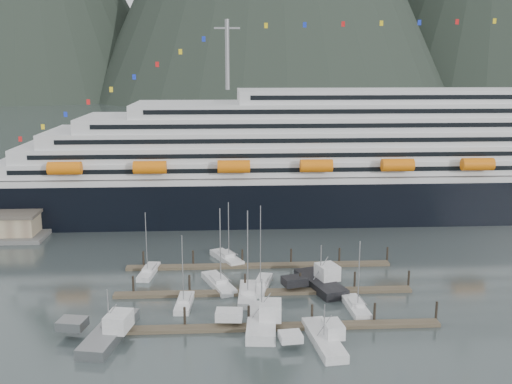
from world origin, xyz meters
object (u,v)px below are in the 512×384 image
sailboat_a (184,303)px  sailboat_f (227,258)px  sailboat_h (356,307)px  trawler_a (108,331)px  sailboat_b (219,284)px  sailboat_e (149,272)px  sailboat_c (248,295)px  sailboat_d (261,285)px  trawler_e (320,282)px  trawler_b (261,320)px  trawler_c (323,338)px  cruise_ship (392,165)px

sailboat_a → sailboat_f: 22.25m
sailboat_h → trawler_a: size_ratio=0.80×
sailboat_b → sailboat_e: sailboat_b is taller
sailboat_c → trawler_a: (-19.52, -13.19, 0.51)m
sailboat_d → trawler_e: sailboat_d is taller
sailboat_c → sailboat_f: sailboat_c is taller
sailboat_b → trawler_e: size_ratio=1.08×
sailboat_a → trawler_a: size_ratio=0.83×
trawler_b → trawler_c: (7.89, -5.60, -0.17)m
sailboat_a → sailboat_d: sailboat_d is taller
trawler_c → sailboat_a: bearing=47.4°
sailboat_a → trawler_c: 23.55m
sailboat_d → sailboat_e: size_ratio=1.24×
sailboat_e → sailboat_h: size_ratio=1.03×
sailboat_b → trawler_a: sailboat_b is taller
cruise_ship → trawler_e: bearing=-117.2°
cruise_ship → trawler_a: cruise_ship is taller
sailboat_b → sailboat_h: 23.42m
sailboat_c → sailboat_f: size_ratio=1.25×
trawler_b → sailboat_h: bearing=-65.3°
sailboat_c → trawler_c: sailboat_c is taller
sailboat_h → sailboat_f: bearing=35.1°
trawler_a → trawler_e: 35.64m
sailboat_c → trawler_a: 23.56m
sailboat_e → trawler_e: 30.15m
sailboat_d → sailboat_e: 20.83m
cruise_ship → sailboat_c: size_ratio=14.06×
sailboat_d → trawler_b: size_ratio=1.17×
trawler_c → trawler_a: bearing=76.3°
sailboat_b → sailboat_f: 13.35m
sailboat_f → trawler_e: bearing=-159.4°
cruise_ship → sailboat_h: 64.09m
sailboat_h → trawler_c: 12.76m
sailboat_e → trawler_c: 38.56m
cruise_ship → sailboat_f: (-40.88, -34.95, -11.62)m
sailboat_b → sailboat_d: 7.14m
cruise_ship → trawler_e: size_ratio=16.14×
sailboat_d → sailboat_e: (-19.40, 7.59, -0.02)m
cruise_ship → sailboat_d: cruise_ship is taller
sailboat_e → sailboat_c: bearing=-116.9°
trawler_c → sailboat_e: bearing=36.0°
sailboat_c → sailboat_e: size_ratio=1.27×
trawler_c → trawler_e: bearing=-14.8°
trawler_a → trawler_e: size_ratio=1.10×
sailboat_c → sailboat_d: bearing=-26.2°
sailboat_d → trawler_a: (-21.92, -17.26, 0.54)m
sailboat_f → trawler_a: size_ratio=0.84×
cruise_ship → sailboat_b: size_ratio=14.92×
sailboat_b → sailboat_f: sailboat_b is taller
sailboat_f → trawler_b: (4.51, -29.41, 0.56)m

